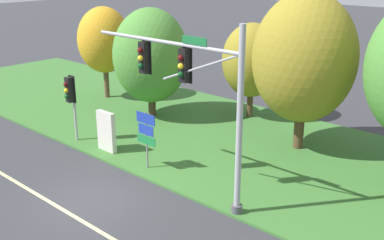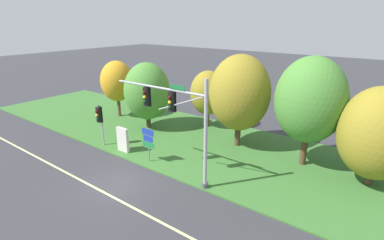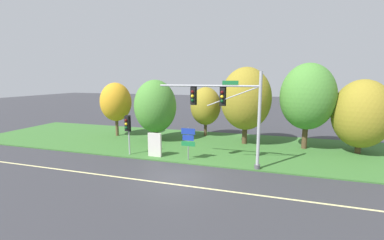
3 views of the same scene
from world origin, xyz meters
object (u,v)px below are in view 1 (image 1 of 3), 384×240
Objects in this scene: tree_nearest_road at (104,40)px; info_kiosk at (106,131)px; traffic_signal_mast at (194,87)px; tree_behind_signpost at (252,60)px; route_sign_post at (146,132)px; tree_mid_verge at (304,58)px; tree_left_of_mast at (151,56)px; pedestrian_signal_near_kerb at (70,94)px.

info_kiosk is at bearing -38.19° from tree_nearest_road.
traffic_signal_mast is 10.08m from tree_behind_signpost.
route_sign_post is 11.83m from tree_nearest_road.
tree_nearest_road is 3.04× the size of info_kiosk.
route_sign_post is at bearing -84.33° from tree_behind_signpost.
route_sign_post is 0.44× the size of tree_nearest_road.
tree_behind_signpost is at bearing 77.10° from info_kiosk.
tree_mid_verge is at bearing 44.63° from info_kiosk.
info_kiosk is at bearing -65.64° from tree_left_of_mast.
pedestrian_signal_near_kerb is at bearing -142.40° from tree_mid_verge.
traffic_signal_mast reaches higher than tree_behind_signpost.
tree_nearest_road is (-13.28, 6.27, -0.56)m from traffic_signal_mast.
info_kiosk is at bearing 174.76° from traffic_signal_mast.
route_sign_post is (5.07, 0.24, -0.77)m from pedestrian_signal_near_kerb.
tree_nearest_road is 13.74m from tree_mid_verge.
tree_mid_verge is 9.66m from info_kiosk.
tree_behind_signpost is at bearing 113.70° from traffic_signal_mast.
tree_mid_verge is (8.67, 6.68, 1.91)m from pedestrian_signal_near_kerb.
tree_nearest_road reaches higher than tree_behind_signpost.
pedestrian_signal_near_kerb is 5.46m from tree_left_of_mast.
info_kiosk is at bearing -102.90° from tree_behind_signpost.
route_sign_post is (-3.17, 0.48, -2.62)m from traffic_signal_mast.
tree_nearest_road is 5.04m from tree_left_of_mast.
tree_left_of_mast is 8.87m from tree_mid_verge.
tree_behind_signpost reaches higher than pedestrian_signal_near_kerb.
tree_left_of_mast is 1.15× the size of tree_behind_signpost.
traffic_signal_mast reaches higher than info_kiosk.
pedestrian_signal_near_kerb is 0.62× the size of tree_behind_signpost.
tree_behind_signpost is 9.15m from info_kiosk.
tree_left_of_mast is (-8.29, 5.59, -0.79)m from traffic_signal_mast.
tree_left_of_mast is at bearing 90.58° from pedestrian_signal_near_kerb.
tree_mid_verge reaches higher than tree_nearest_road.
traffic_signal_mast is 8.44m from pedestrian_signal_near_kerb.
tree_nearest_road is 9.65m from info_kiosk.
route_sign_post is 0.48× the size of tree_behind_signpost.
route_sign_post is 0.41× the size of tree_left_of_mast.
traffic_signal_mast is 10.03m from tree_left_of_mast.
tree_left_of_mast is 3.21× the size of info_kiosk.
traffic_signal_mast reaches higher than route_sign_post.
route_sign_post is at bearing -44.96° from tree_left_of_mast.
pedestrian_signal_near_kerb is at bearing -177.29° from route_sign_post.
tree_mid_verge is at bearing 2.69° from tree_nearest_road.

